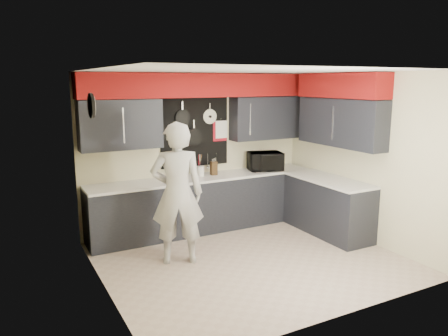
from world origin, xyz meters
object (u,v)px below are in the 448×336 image
knife_block (214,168)px  person (177,194)px  utensil_crock (200,171)px  microwave (265,161)px  coffee_maker (180,169)px

knife_block → person: 1.54m
utensil_crock → person: person is taller
microwave → utensil_crock: bearing=-170.8°
knife_block → coffee_maker: coffee_maker is taller
utensil_crock → person: 1.41m
utensil_crock → person: (-0.87, -1.12, -0.03)m
knife_block → person: (-1.10, -1.08, -0.06)m
microwave → knife_block: (-0.97, 0.08, -0.05)m
microwave → person: person is taller
coffee_maker → knife_block: bearing=-13.3°
microwave → coffee_maker: bearing=-168.5°
knife_block → utensil_crock: size_ratio=1.38×
knife_block → utensil_crock: knife_block is taller
utensil_crock → person: bearing=-127.7°
person → knife_block: bearing=-115.6°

